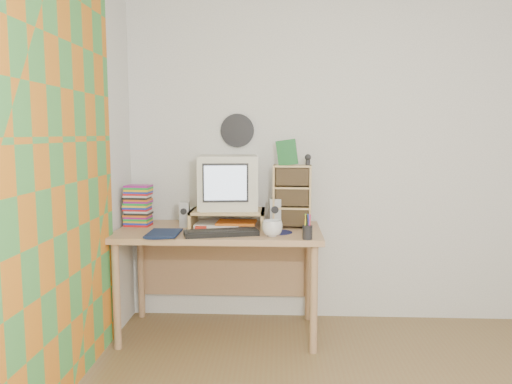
# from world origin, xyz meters

# --- Properties ---
(back_wall) EXTENTS (3.50, 0.00, 3.50)m
(back_wall) POSITION_xyz_m (0.00, 1.75, 1.25)
(back_wall) COLOR white
(back_wall) RESTS_ON floor
(left_wall) EXTENTS (0.00, 3.50, 3.50)m
(left_wall) POSITION_xyz_m (-1.75, 0.00, 1.25)
(left_wall) COLOR white
(left_wall) RESTS_ON floor
(curtain) EXTENTS (0.00, 2.20, 2.20)m
(curtain) POSITION_xyz_m (-1.71, 0.48, 1.15)
(curtain) COLOR orange
(curtain) RESTS_ON left_wall
(wall_disc) EXTENTS (0.25, 0.02, 0.25)m
(wall_disc) POSITION_xyz_m (-0.93, 1.73, 1.43)
(wall_disc) COLOR black
(wall_disc) RESTS_ON back_wall
(desk) EXTENTS (1.40, 0.70, 0.75)m
(desk) POSITION_xyz_m (-1.03, 1.44, 0.62)
(desk) COLOR tan
(desk) RESTS_ON floor
(monitor_riser) EXTENTS (0.52, 0.30, 0.12)m
(monitor_riser) POSITION_xyz_m (-0.98, 1.48, 0.84)
(monitor_riser) COLOR tan
(monitor_riser) RESTS_ON desk
(crt_monitor) EXTENTS (0.45, 0.45, 0.38)m
(crt_monitor) POSITION_xyz_m (-0.98, 1.53, 1.06)
(crt_monitor) COLOR beige
(crt_monitor) RESTS_ON monitor_riser
(speaker_left) EXTENTS (0.07, 0.07, 0.18)m
(speaker_left) POSITION_xyz_m (-1.28, 1.45, 0.84)
(speaker_left) COLOR #A5A5A9
(speaker_left) RESTS_ON desk
(speaker_right) EXTENTS (0.09, 0.09, 0.21)m
(speaker_right) POSITION_xyz_m (-0.64, 1.45, 0.85)
(speaker_right) COLOR #A5A5A9
(speaker_right) RESTS_ON desk
(keyboard) EXTENTS (0.50, 0.28, 0.03)m
(keyboard) POSITION_xyz_m (-0.99, 1.17, 0.77)
(keyboard) COLOR black
(keyboard) RESTS_ON desk
(dvd_stack) EXTENTS (0.19, 0.14, 0.25)m
(dvd_stack) POSITION_xyz_m (-1.62, 1.48, 0.88)
(dvd_stack) COLOR brown
(dvd_stack) RESTS_ON desk
(cd_rack) EXTENTS (0.27, 0.16, 0.44)m
(cd_rack) POSITION_xyz_m (-0.52, 1.47, 0.97)
(cd_rack) COLOR tan
(cd_rack) RESTS_ON desk
(mug) EXTENTS (0.13, 0.13, 0.10)m
(mug) POSITION_xyz_m (-0.66, 1.15, 0.80)
(mug) COLOR silver
(mug) RESTS_ON desk
(diary) EXTENTS (0.25, 0.19, 0.05)m
(diary) POSITION_xyz_m (-1.47, 1.15, 0.77)
(diary) COLOR #101C3C
(diary) RESTS_ON desk
(mousepad) EXTENTS (0.22, 0.22, 0.00)m
(mousepad) POSITION_xyz_m (-0.62, 1.28, 0.75)
(mousepad) COLOR #0F1334
(mousepad) RESTS_ON desk
(pen_cup) EXTENTS (0.07, 0.07, 0.12)m
(pen_cup) POSITION_xyz_m (-0.44, 1.07, 0.81)
(pen_cup) COLOR black
(pen_cup) RESTS_ON desk
(papers) EXTENTS (0.32, 0.24, 0.04)m
(papers) POSITION_xyz_m (-0.99, 1.47, 0.77)
(papers) COLOR silver
(papers) RESTS_ON desk
(red_box) EXTENTS (0.08, 0.06, 0.04)m
(red_box) POSITION_xyz_m (-1.14, 1.27, 0.77)
(red_box) COLOR red
(red_box) RESTS_ON desk
(game_box) EXTENTS (0.14, 0.05, 0.17)m
(game_box) POSITION_xyz_m (-0.56, 1.46, 1.28)
(game_box) COLOR #1C622A
(game_box) RESTS_ON cd_rack
(webcam) EXTENTS (0.05, 0.05, 0.08)m
(webcam) POSITION_xyz_m (-0.42, 1.47, 1.23)
(webcam) COLOR black
(webcam) RESTS_ON cd_rack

